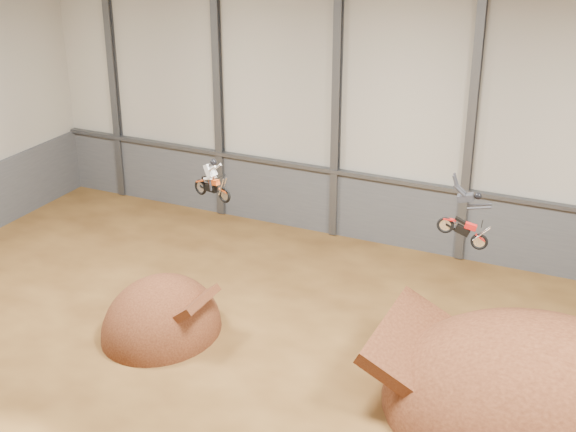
# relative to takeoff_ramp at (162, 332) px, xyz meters

# --- Properties ---
(floor) EXTENTS (40.00, 40.00, 0.00)m
(floor) POSITION_rel_takeoff_ramp_xyz_m (6.12, -2.82, 0.00)
(floor) COLOR #4C2F14
(floor) RESTS_ON ground
(back_wall) EXTENTS (40.00, 0.10, 14.00)m
(back_wall) POSITION_rel_takeoff_ramp_xyz_m (6.12, 12.18, 7.00)
(back_wall) COLOR #B2AC9D
(back_wall) RESTS_ON ground
(ceiling) EXTENTS (40.00, 40.00, 0.00)m
(ceiling) POSITION_rel_takeoff_ramp_xyz_m (6.12, -2.82, 14.00)
(ceiling) COLOR black
(ceiling) RESTS_ON back_wall
(lower_band_back) EXTENTS (39.80, 0.18, 3.50)m
(lower_band_back) POSITION_rel_takeoff_ramp_xyz_m (6.12, 12.08, 1.75)
(lower_band_back) COLOR #4C4E53
(lower_band_back) RESTS_ON ground
(steel_rail) EXTENTS (39.80, 0.35, 0.20)m
(steel_rail) POSITION_rel_takeoff_ramp_xyz_m (6.12, 11.93, 3.55)
(steel_rail) COLOR #47494F
(steel_rail) RESTS_ON lower_band_back
(steel_column_0) EXTENTS (0.40, 0.36, 13.90)m
(steel_column_0) POSITION_rel_takeoff_ramp_xyz_m (-10.55, 11.98, 7.00)
(steel_column_0) COLOR #47494F
(steel_column_0) RESTS_ON ground
(steel_column_1) EXTENTS (0.40, 0.36, 13.90)m
(steel_column_1) POSITION_rel_takeoff_ramp_xyz_m (-3.88, 11.98, 7.00)
(steel_column_1) COLOR #47494F
(steel_column_1) RESTS_ON ground
(steel_column_2) EXTENTS (0.40, 0.36, 13.90)m
(steel_column_2) POSITION_rel_takeoff_ramp_xyz_m (2.79, 11.98, 7.00)
(steel_column_2) COLOR #47494F
(steel_column_2) RESTS_ON ground
(steel_column_3) EXTENTS (0.40, 0.36, 13.90)m
(steel_column_3) POSITION_rel_takeoff_ramp_xyz_m (9.45, 11.98, 7.00)
(steel_column_3) COLOR #47494F
(steel_column_3) RESTS_ON ground
(takeoff_ramp) EXTENTS (4.73, 5.45, 4.73)m
(takeoff_ramp) POSITION_rel_takeoff_ramp_xyz_m (0.00, 0.00, 0.00)
(takeoff_ramp) COLOR #3D1C0F
(takeoff_ramp) RESTS_ON ground
(landing_ramp) EXTENTS (11.12, 9.83, 6.41)m
(landing_ramp) POSITION_rel_takeoff_ramp_xyz_m (15.01, 0.92, 0.00)
(landing_ramp) COLOR #3D1C0F
(landing_ramp) RESTS_ON ground
(fmx_rider_a) EXTENTS (2.11, 1.29, 1.80)m
(fmx_rider_a) POSITION_rel_takeoff_ramp_xyz_m (2.15, 0.88, 6.87)
(fmx_rider_a) COLOR #BE4717
(fmx_rider_b) EXTENTS (3.25, 1.16, 2.97)m
(fmx_rider_b) POSITION_rel_takeoff_ramp_xyz_m (11.37, 2.32, 6.53)
(fmx_rider_b) COLOR #B01412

